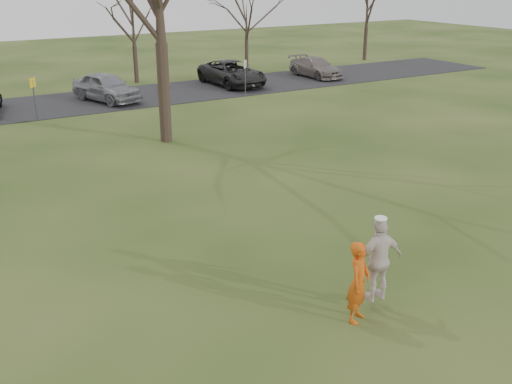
% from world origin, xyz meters
% --- Properties ---
extents(ground, '(120.00, 120.00, 0.00)m').
position_xyz_m(ground, '(0.00, 0.00, 0.00)').
color(ground, '#1E380F').
rests_on(ground, ground).
extents(parking_strip, '(62.00, 6.50, 0.04)m').
position_xyz_m(parking_strip, '(0.00, 25.00, 0.02)').
color(parking_strip, black).
rests_on(parking_strip, ground).
extents(player_defender, '(0.79, 0.72, 1.82)m').
position_xyz_m(player_defender, '(-0.11, -0.39, 0.91)').
color(player_defender, '#C34C10').
rests_on(player_defender, ground).
extents(car_4, '(3.22, 5.02, 1.59)m').
position_xyz_m(car_4, '(2.40, 24.49, 0.84)').
color(car_4, gray).
rests_on(car_4, parking_strip).
extents(car_6, '(2.69, 5.60, 1.54)m').
position_xyz_m(car_6, '(10.88, 25.25, 0.81)').
color(car_6, black).
rests_on(car_6, parking_strip).
extents(car_7, '(1.95, 4.57, 1.31)m').
position_xyz_m(car_7, '(17.37, 25.05, 0.70)').
color(car_7, slate).
rests_on(car_7, parking_strip).
extents(catching_play, '(1.16, 0.57, 1.95)m').
position_xyz_m(catching_play, '(0.56, -0.24, 1.19)').
color(catching_play, beige).
rests_on(catching_play, ground).
extents(sign_yellow, '(0.35, 0.35, 2.08)m').
position_xyz_m(sign_yellow, '(-2.00, 22.00, 1.45)').
color(sign_yellow, '#47474C').
rests_on(sign_yellow, ground).
extents(sign_white, '(0.35, 0.35, 2.08)m').
position_xyz_m(sign_white, '(10.00, 22.00, 1.45)').
color(sign_white, '#47474C').
rests_on(sign_white, ground).
extents(small_tree_row, '(55.00, 5.90, 8.50)m').
position_xyz_m(small_tree_row, '(4.38, 30.06, 3.89)').
color(small_tree_row, '#352821').
rests_on(small_tree_row, ground).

